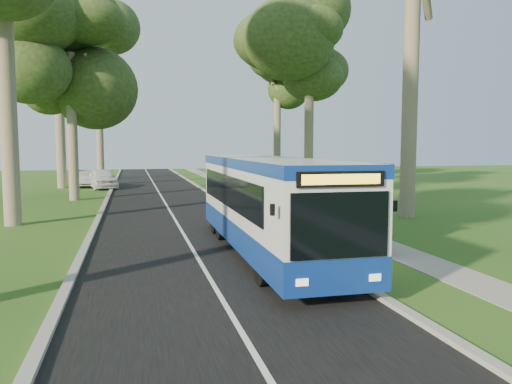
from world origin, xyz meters
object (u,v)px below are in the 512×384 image
at_px(bus, 268,205).
at_px(bus_stop_sign, 311,200).
at_px(bus_shelter, 350,189).
at_px(car_white, 102,178).
at_px(litter_bin, 314,231).
at_px(car_silver, 85,178).

distance_m(bus, bus_stop_sign, 1.51).
bearing_deg(bus_shelter, bus_stop_sign, 153.89).
bearing_deg(bus_stop_sign, bus, -152.37).
bearing_deg(car_white, litter_bin, -84.60).
height_order(litter_bin, car_silver, car_silver).
relative_size(bus_shelter, car_white, 0.74).
distance_m(bus_stop_sign, car_silver, 30.48).
relative_size(bus_stop_sign, car_silver, 0.64).
distance_m(bus, bus_shelter, 2.74).
distance_m(bus_stop_sign, car_white, 27.99).
bearing_deg(car_silver, bus, -76.32).
bearing_deg(bus_stop_sign, bus_shelter, 3.26).
height_order(bus_shelter, car_silver, bus_shelter).
relative_size(litter_bin, car_silver, 0.20).
bearing_deg(car_white, car_silver, 111.94).
xyz_separation_m(bus, bus_shelter, (2.68, -0.33, 0.47)).
height_order(bus, bus_shelter, bus).
relative_size(bus, bus_stop_sign, 4.26).
bearing_deg(litter_bin, bus_shelter, -70.45).
relative_size(bus_stop_sign, car_white, 0.57).
relative_size(bus_stop_sign, litter_bin, 3.25).
xyz_separation_m(bus_stop_sign, bus_shelter, (1.18, -0.44, 0.38)).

